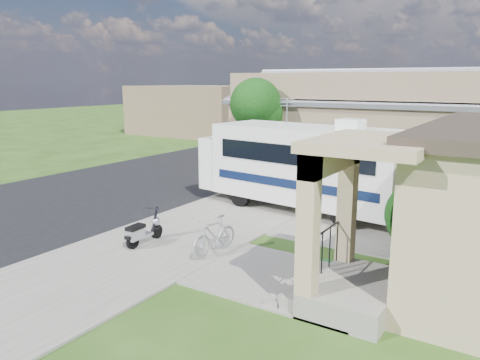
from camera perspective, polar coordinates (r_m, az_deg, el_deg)
The scene contains 18 objects.
ground at distance 13.17m, azimuth -4.07°, elevation -7.71°, with size 120.00×120.00×0.00m, color #213F11.
street_slab at distance 25.29m, azimuth -4.20°, elevation 1.92°, with size 9.00×80.00×0.02m, color black.
sidewalk_slab at distance 22.08m, azimuth 9.45°, elevation 0.35°, with size 4.00×80.00×0.06m, color #66645C.
driveway_slab at distance 16.21m, azimuth 9.84°, elevation -3.96°, with size 7.00×6.00×0.05m, color #66645C.
walk_slab at distance 10.90m, azimuth 5.71°, elevation -11.95°, with size 4.00×3.00×0.05m, color #66645C.
warehouse at distance 25.14m, azimuth 15.32°, elevation 6.02°, with size 12.50×8.40×5.04m.
distant_bldg_far at distance 40.28m, azimuth -4.87°, elevation 8.53°, with size 10.00×8.00×4.00m, color brown.
distant_bldg_near at distance 49.40m, azimuth 5.61°, elevation 8.70°, with size 8.00×7.00×3.20m, color #7B624D.
street_tree_a at distance 22.03m, azimuth 2.21°, elevation 8.93°, with size 2.44×2.40×4.58m.
street_tree_b at distance 31.05m, azimuth 11.75°, elevation 9.86°, with size 2.44×2.40×4.73m.
street_tree_c at distance 39.59m, azimuth 16.50°, elevation 9.63°, with size 2.44×2.40×4.42m.
motorhome at distance 16.18m, azimuth 7.59°, elevation 1.97°, with size 7.68×3.14×3.83m.
shrub at distance 12.46m, azimuth 21.66°, elevation -3.71°, with size 1.98×1.89×2.44m.
scooter at distance 13.05m, azimuth -11.82°, elevation -6.18°, with size 0.49×1.41×0.93m.
bicycle at distance 12.14m, azimuth -3.12°, elevation -7.01°, with size 0.46×1.61×0.97m, color #B7B7BF.
pickup_truck at distance 26.86m, azimuth 2.07°, elevation 4.16°, with size 2.53×5.49×1.52m, color silver.
van at distance 32.97m, azimuth 6.97°, elevation 5.84°, with size 2.60×6.39×1.86m, color silver.
garden_hose at distance 11.52m, azimuth 10.37°, elevation -10.39°, with size 0.40×0.40×0.18m, color #136321.
Camera 1 is at (7.45, -9.91, 4.45)m, focal length 35.00 mm.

